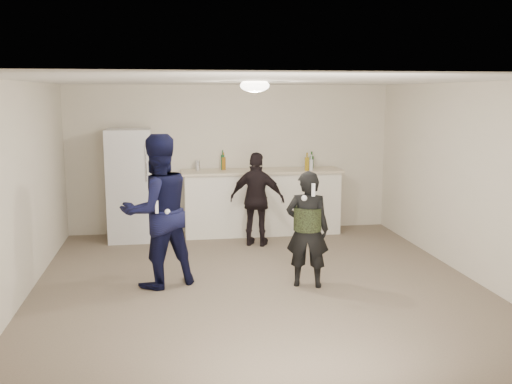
{
  "coord_description": "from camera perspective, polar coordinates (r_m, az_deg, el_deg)",
  "views": [
    {
      "loc": [
        -1.07,
        -6.67,
        2.35
      ],
      "look_at": [
        0.0,
        0.2,
        1.15
      ],
      "focal_mm": 40.0,
      "sensor_mm": 36.0,
      "label": 1
    }
  ],
  "objects": [
    {
      "name": "floor",
      "position": [
        7.16,
        0.25,
        -9.38
      ],
      "size": [
        6.0,
        6.0,
        0.0
      ],
      "primitive_type": "plane",
      "color": "#6B5B4C",
      "rests_on": "ground"
    },
    {
      "name": "ceiling",
      "position": [
        6.76,
        0.27,
        11.06
      ],
      "size": [
        6.0,
        6.0,
        0.0
      ],
      "primitive_type": "plane",
      "rotation": [
        3.14,
        0.0,
        0.0
      ],
      "color": "silver",
      "rests_on": "wall_back"
    },
    {
      "name": "wall_back",
      "position": [
        9.8,
        -2.53,
        3.33
      ],
      "size": [
        6.0,
        0.0,
        6.0
      ],
      "primitive_type": "plane",
      "rotation": [
        1.57,
        0.0,
        0.0
      ],
      "color": "beige",
      "rests_on": "floor"
    },
    {
      "name": "wall_front",
      "position": [
        3.98,
        7.17,
        -6.33
      ],
      "size": [
        6.0,
        0.0,
        6.0
      ],
      "primitive_type": "plane",
      "rotation": [
        -1.57,
        0.0,
        0.0
      ],
      "color": "beige",
      "rests_on": "floor"
    },
    {
      "name": "wall_left",
      "position": [
        6.97,
        -22.67,
        -0.06
      ],
      "size": [
        0.0,
        6.0,
        6.0
      ],
      "primitive_type": "plane",
      "rotation": [
        1.57,
        0.0,
        1.57
      ],
      "color": "beige",
      "rests_on": "floor"
    },
    {
      "name": "wall_right",
      "position": [
        7.77,
        20.71,
        1.01
      ],
      "size": [
        0.0,
        6.0,
        6.0
      ],
      "primitive_type": "plane",
      "rotation": [
        1.57,
        0.0,
        -1.57
      ],
      "color": "beige",
      "rests_on": "floor"
    },
    {
      "name": "counter",
      "position": [
        9.65,
        0.6,
        -1.12
      ],
      "size": [
        2.6,
        0.56,
        1.05
      ],
      "primitive_type": "cube",
      "color": "white",
      "rests_on": "floor"
    },
    {
      "name": "counter_top",
      "position": [
        9.56,
        0.61,
        2.09
      ],
      "size": [
        2.68,
        0.64,
        0.04
      ],
      "primitive_type": "cube",
      "color": "beige",
      "rests_on": "counter"
    },
    {
      "name": "fridge",
      "position": [
        9.41,
        -12.49,
        0.69
      ],
      "size": [
        0.7,
        0.7,
        1.8
      ],
      "primitive_type": "cube",
      "color": "white",
      "rests_on": "floor"
    },
    {
      "name": "fridge_handle",
      "position": [
        8.97,
        -10.94,
        2.89
      ],
      "size": [
        0.02,
        0.02,
        0.6
      ],
      "primitive_type": "cylinder",
      "color": "#B6B5BA",
      "rests_on": "fridge"
    },
    {
      "name": "ceiling_dome",
      "position": [
        7.06,
        -0.13,
        10.6
      ],
      "size": [
        0.36,
        0.36,
        0.16
      ],
      "primitive_type": "ellipsoid",
      "color": "white",
      "rests_on": "ceiling"
    },
    {
      "name": "shaker",
      "position": [
        9.54,
        -5.85,
        2.67
      ],
      "size": [
        0.08,
        0.08,
        0.17
      ],
      "primitive_type": "cylinder",
      "color": "silver",
      "rests_on": "counter_top"
    },
    {
      "name": "man",
      "position": [
        7.04,
        -9.83,
        -1.9
      ],
      "size": [
        1.13,
        1.03,
        1.88
      ],
      "primitive_type": "imported",
      "rotation": [
        0.0,
        0.0,
        3.57
      ],
      "color": "#0F1242",
      "rests_on": "floor"
    },
    {
      "name": "woman",
      "position": [
        6.99,
        5.16,
        -3.73
      ],
      "size": [
        0.61,
        0.49,
        1.44
      ],
      "primitive_type": "imported",
      "rotation": [
        0.0,
        0.0,
        2.83
      ],
      "color": "black",
      "rests_on": "floor"
    },
    {
      "name": "camo_shorts",
      "position": [
        6.96,
        5.18,
        -2.69
      ],
      "size": [
        0.34,
        0.34,
        0.28
      ],
      "primitive_type": "cylinder",
      "color": "#2C3C1B",
      "rests_on": "woman"
    },
    {
      "name": "spectator",
      "position": [
        8.85,
        0.11,
        -0.74
      ],
      "size": [
        0.93,
        0.65,
        1.47
      ],
      "primitive_type": "imported",
      "rotation": [
        0.0,
        0.0,
        2.76
      ],
      "color": "black",
      "rests_on": "floor"
    },
    {
      "name": "remote_man",
      "position": [
        6.75,
        -9.89,
        -1.47
      ],
      "size": [
        0.04,
        0.04,
        0.15
      ],
      "primitive_type": "cube",
      "color": "white",
      "rests_on": "man"
    },
    {
      "name": "nunchuk_man",
      "position": [
        6.79,
        -8.86,
        -1.98
      ],
      "size": [
        0.07,
        0.07,
        0.07
      ],
      "primitive_type": "sphere",
      "color": "white",
      "rests_on": "man"
    },
    {
      "name": "remote_woman",
      "position": [
        6.65,
        5.75,
        0.21
      ],
      "size": [
        0.04,
        0.04,
        0.15
      ],
      "primitive_type": "cube",
      "color": "silver",
      "rests_on": "woman"
    },
    {
      "name": "nunchuk_woman",
      "position": [
        6.67,
        4.84,
        -0.61
      ],
      "size": [
        0.07,
        0.07,
        0.07
      ],
      "primitive_type": "sphere",
      "color": "silver",
      "rests_on": "woman"
    },
    {
      "name": "bottle_cluster",
      "position": [
        9.6,
        1.73,
        2.89
      ],
      "size": [
        1.61,
        0.41,
        0.25
      ],
      "color": "#175125",
      "rests_on": "counter_top"
    }
  ]
}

